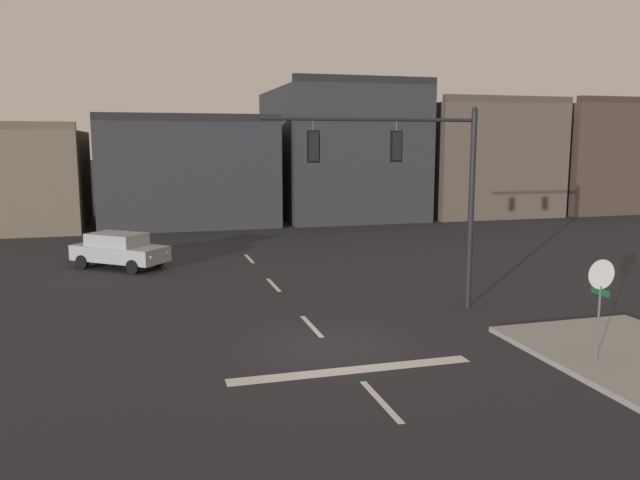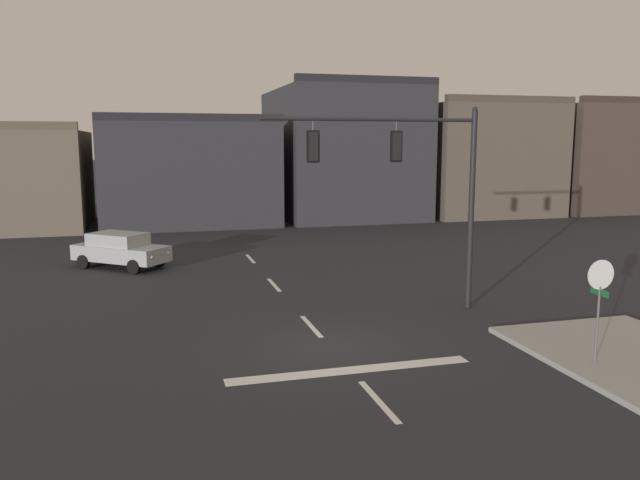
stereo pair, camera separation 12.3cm
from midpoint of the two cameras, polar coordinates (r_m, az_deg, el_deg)
ground_plane at (r=18.12m, az=1.01°, el=-9.57°), size 400.00×400.00×0.00m
stop_bar_paint at (r=16.32m, az=3.03°, el=-11.69°), size 6.40×0.50×0.01m
lane_centreline at (r=19.96m, az=-0.62°, el=-7.81°), size 0.16×26.40×0.01m
signal_mast_near_side at (r=21.16m, az=8.74°, el=6.07°), size 7.36×0.42×6.90m
stop_sign at (r=17.33m, az=24.21°, el=-3.87°), size 0.76×0.64×2.83m
car_lot_nearside at (r=30.26m, az=-17.53°, el=-0.81°), size 4.54×4.19×1.61m
building_row at (r=49.26m, az=1.99°, el=7.01°), size 53.04×12.80×10.17m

